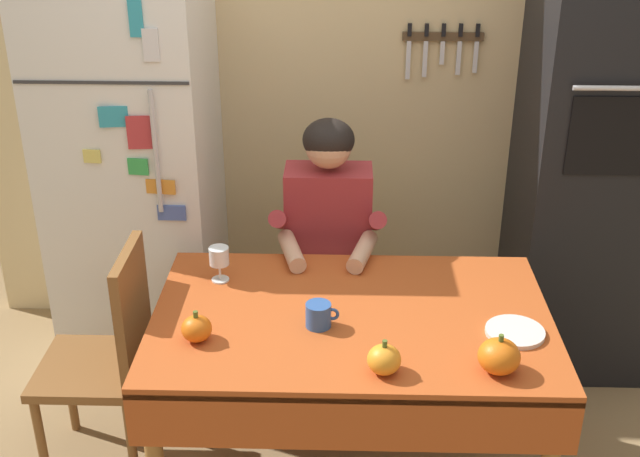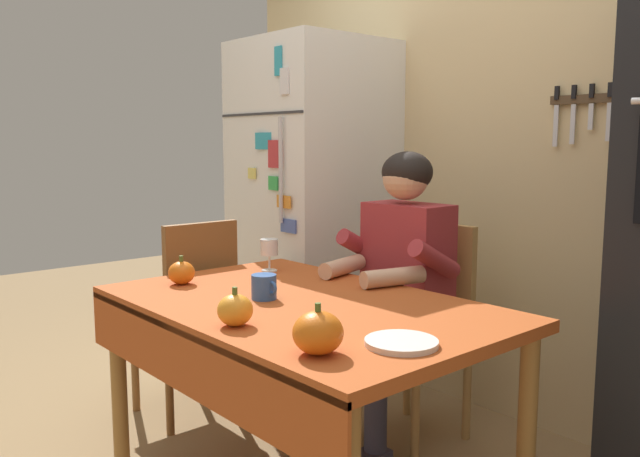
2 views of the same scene
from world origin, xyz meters
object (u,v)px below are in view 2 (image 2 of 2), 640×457
object	(u,v)px
chair_left_side	(191,311)
pumpkin_large	(235,310)
coffee_mug	(264,287)
chair_behind_person	(424,320)
refrigerator	(313,214)
wine_glass	(269,249)
seated_person	(396,275)
pumpkin_medium	(182,273)
dining_table	(297,326)
pumpkin_small	(318,333)
serving_tray	(401,343)

from	to	relation	value
chair_left_side	pumpkin_large	distance (m)	1.12
coffee_mug	pumpkin_large	bearing A→B (deg)	-51.08
coffee_mug	chair_behind_person	bearing A→B (deg)	88.85
refrigerator	wine_glass	bearing A→B (deg)	-54.20
chair_left_side	wine_glass	world-z (taller)	chair_left_side
chair_left_side	seated_person	bearing A→B (deg)	31.85
pumpkin_large	pumpkin_medium	world-z (taller)	pumpkin_large
wine_glass	dining_table	bearing A→B (deg)	-26.99
refrigerator	seated_person	distance (m)	0.91
pumpkin_small	chair_behind_person	bearing A→B (deg)	116.75
pumpkin_large	pumpkin_small	distance (m)	0.36
refrigerator	coffee_mug	distance (m)	1.26
refrigerator	pumpkin_medium	size ratio (longest dim) A/B	16.24
dining_table	pumpkin_medium	world-z (taller)	pumpkin_medium
wine_glass	serving_tray	size ratio (longest dim) A/B	0.69
pumpkin_small	serving_tray	xyz separation A→B (m)	(0.09, 0.21, -0.05)
chair_behind_person	coffee_mug	distance (m)	0.89
wine_glass	pumpkin_small	distance (m)	1.10
coffee_mug	pumpkin_large	world-z (taller)	pumpkin_large
refrigerator	chair_left_side	bearing A→B (deg)	-86.39
pumpkin_small	dining_table	bearing A→B (deg)	146.64
seated_person	wine_glass	distance (m)	0.54
dining_table	pumpkin_large	xyz separation A→B (m)	(0.10, -0.32, 0.13)
seated_person	coffee_mug	xyz separation A→B (m)	(-0.02, -0.66, 0.05)
dining_table	seated_person	world-z (taller)	seated_person
pumpkin_medium	dining_table	bearing A→B (deg)	16.56
dining_table	seated_person	distance (m)	0.62
refrigerator	seated_person	world-z (taller)	refrigerator
chair_behind_person	wine_glass	xyz separation A→B (m)	(-0.40, -0.54, 0.32)
coffee_mug	refrigerator	bearing A→B (deg)	131.77
chair_behind_person	refrigerator	bearing A→B (deg)	173.96
seated_person	serving_tray	bearing A→B (deg)	-46.89
dining_table	pumpkin_medium	xyz separation A→B (m)	(-0.51, -0.15, 0.13)
pumpkin_small	wine_glass	bearing A→B (deg)	149.86
pumpkin_large	refrigerator	bearing A→B (deg)	131.17
chair_behind_person	seated_person	xyz separation A→B (m)	(0.00, -0.19, 0.23)
coffee_mug	pumpkin_large	xyz separation A→B (m)	(0.21, -0.26, 0.00)
coffee_mug	chair_left_side	bearing A→B (deg)	168.65
dining_table	wine_glass	xyz separation A→B (m)	(-0.49, 0.25, 0.18)
refrigerator	serving_tray	world-z (taller)	refrigerator
chair_left_side	serving_tray	distance (m)	1.48
serving_tray	seated_person	bearing A→B (deg)	133.11
pumpkin_medium	seated_person	bearing A→B (deg)	61.06
serving_tray	coffee_mug	bearing A→B (deg)	177.37
dining_table	chair_left_side	size ratio (longest dim) A/B	1.51
refrigerator	chair_left_side	xyz separation A→B (m)	(0.05, -0.78, -0.39)
dining_table	seated_person	xyz separation A→B (m)	(-0.10, 0.60, 0.08)
coffee_mug	pumpkin_medium	size ratio (longest dim) A/B	1.04
wine_glass	pumpkin_large	world-z (taller)	wine_glass
dining_table	chair_behind_person	size ratio (longest dim) A/B	1.51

